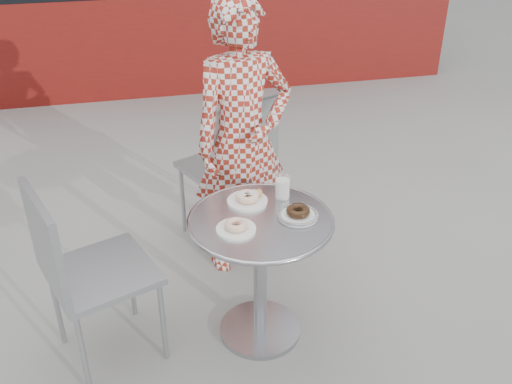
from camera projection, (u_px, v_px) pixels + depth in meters
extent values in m
plane|color=gray|center=(253.00, 329.00, 2.97)|extent=(60.00, 60.00, 0.00)
cube|color=maroon|center=(173.00, 46.00, 5.83)|extent=(6.02, 0.20, 1.00)
cylinder|color=#BBBABF|center=(260.00, 329.00, 2.95)|extent=(0.42, 0.42, 0.03)
cylinder|color=#BBBABF|center=(260.00, 278.00, 2.79)|extent=(0.07, 0.07, 0.66)
cylinder|color=#BBBABF|center=(261.00, 220.00, 2.62)|extent=(0.66, 0.66, 0.02)
torus|color=#BBBABF|center=(261.00, 220.00, 2.62)|extent=(0.69, 0.69, 0.02)
cube|color=#9DA0A5|center=(225.00, 167.00, 3.50)|extent=(0.61, 0.61, 0.03)
cube|color=#9DA0A5|center=(245.00, 143.00, 3.22)|extent=(0.43, 0.22, 0.46)
cube|color=#9DA0A5|center=(102.00, 273.00, 2.61)|extent=(0.58, 0.58, 0.03)
cube|color=#9DA0A5|center=(45.00, 245.00, 2.39)|extent=(0.19, 0.43, 0.45)
imported|color=maroon|center=(243.00, 140.00, 3.13)|extent=(0.64, 0.49, 1.58)
cylinder|color=white|center=(247.00, 201.00, 2.74)|extent=(0.20, 0.20, 0.01)
torus|color=#DE8655|center=(247.00, 197.00, 2.73)|extent=(0.11, 0.11, 0.04)
sphere|color=#B77A3F|center=(258.00, 193.00, 2.76)|extent=(0.04, 0.04, 0.04)
cylinder|color=white|center=(236.00, 229.00, 2.53)|extent=(0.18, 0.18, 0.01)
torus|color=#DE8655|center=(236.00, 225.00, 2.52)|extent=(0.10, 0.10, 0.03)
cylinder|color=white|center=(298.00, 215.00, 2.63)|extent=(0.19, 0.19, 0.01)
torus|color=black|center=(298.00, 211.00, 2.62)|extent=(0.11, 0.11, 0.04)
torus|color=black|center=(298.00, 215.00, 2.63)|extent=(0.19, 0.19, 0.02)
cylinder|color=white|center=(282.00, 189.00, 2.76)|extent=(0.07, 0.07, 0.10)
cylinder|color=white|center=(283.00, 187.00, 2.75)|extent=(0.07, 0.07, 0.12)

